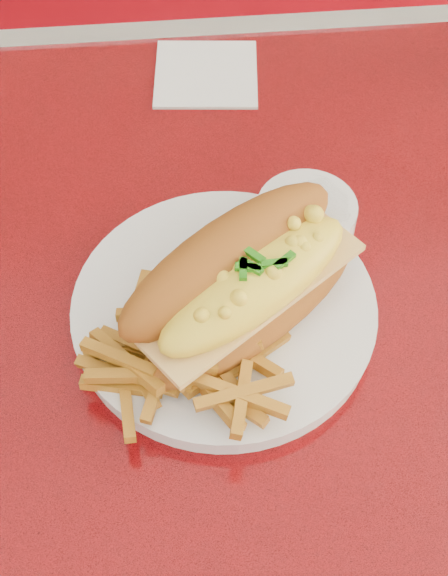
{
  "coord_description": "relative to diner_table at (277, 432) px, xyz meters",
  "views": [
    {
      "loc": [
        -0.08,
        -0.33,
        1.3
      ],
      "look_at": [
        -0.05,
        0.03,
        0.81
      ],
      "focal_mm": 50.0,
      "sensor_mm": 36.0,
      "label": 1
    }
  ],
  "objects": [
    {
      "name": "diner_table",
      "position": [
        0.0,
        0.0,
        0.0
      ],
      "size": [
        1.23,
        0.83,
        0.77
      ],
      "color": "red",
      "rests_on": "ground"
    },
    {
      "name": "booth_bench_far",
      "position": [
        0.0,
        0.81,
        -0.32
      ],
      "size": [
        1.2,
        0.51,
        0.9
      ],
      "color": "maroon",
      "rests_on": "ground"
    },
    {
      "name": "dinner_plate",
      "position": [
        -0.05,
        0.03,
        0.17
      ],
      "size": [
        0.24,
        0.24,
        0.02
      ],
      "rotation": [
        0.0,
        0.0,
        -0.01
      ],
      "color": "silver",
      "rests_on": "diner_table"
    },
    {
      "name": "mac_hoagie",
      "position": [
        -0.03,
        0.02,
        0.22
      ],
      "size": [
        0.22,
        0.2,
        0.09
      ],
      "rotation": [
        0.0,
        0.0,
        0.64
      ],
      "color": "#955118",
      "rests_on": "dinner_plate"
    },
    {
      "name": "fries_pile",
      "position": [
        -0.08,
        -0.02,
        0.19
      ],
      "size": [
        0.13,
        0.13,
        0.03
      ],
      "primitive_type": null,
      "rotation": [
        0.0,
        0.0,
        -0.22
      ],
      "color": "#C38121",
      "rests_on": "dinner_plate"
    },
    {
      "name": "fork",
      "position": [
        -0.03,
        -0.01,
        0.18
      ],
      "size": [
        0.04,
        0.13,
        0.0
      ],
      "rotation": [
        0.0,
        0.0,
        1.78
      ],
      "color": "silver",
      "rests_on": "dinner_plate"
    },
    {
      "name": "gravy_ramekin",
      "position": [
        0.03,
        0.1,
        0.19
      ],
      "size": [
        0.09,
        0.09,
        0.05
      ],
      "rotation": [
        0.0,
        0.0,
        -0.17
      ],
      "color": "silver",
      "rests_on": "diner_table"
    },
    {
      "name": "paper_napkin",
      "position": [
        -0.04,
        0.32,
        0.16
      ],
      "size": [
        0.11,
        0.11,
        0.0
      ],
      "primitive_type": "cube",
      "rotation": [
        0.0,
        0.0,
        -0.1
      ],
      "color": "silver",
      "rests_on": "diner_table"
    }
  ]
}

